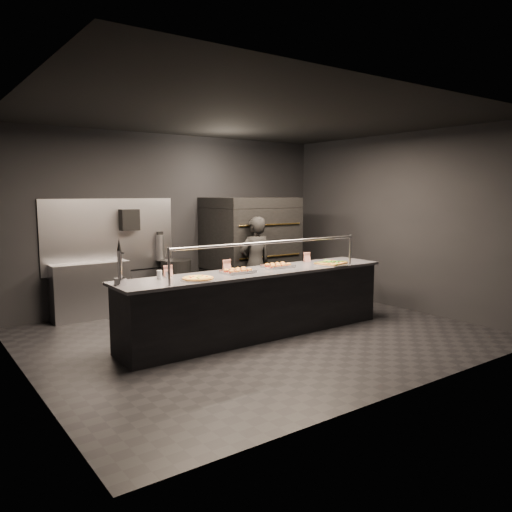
% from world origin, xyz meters
% --- Properties ---
extents(room, '(6.04, 6.00, 3.00)m').
position_xyz_m(room, '(-0.02, 0.05, 1.50)').
color(room, black).
rests_on(room, ground).
extents(service_counter, '(4.10, 0.78, 1.37)m').
position_xyz_m(service_counter, '(0.00, -0.00, 0.46)').
color(service_counter, black).
rests_on(service_counter, ground).
extents(pizza_oven, '(1.50, 1.23, 1.91)m').
position_xyz_m(pizza_oven, '(1.20, 1.90, 0.97)').
color(pizza_oven, black).
rests_on(pizza_oven, ground).
extents(prep_shelf, '(1.20, 0.35, 0.90)m').
position_xyz_m(prep_shelf, '(-1.60, 2.32, 0.45)').
color(prep_shelf, '#99999E').
rests_on(prep_shelf, ground).
extents(towel_dispenser, '(0.30, 0.20, 0.35)m').
position_xyz_m(towel_dispenser, '(-0.90, 2.39, 1.55)').
color(towel_dispenser, black).
rests_on(towel_dispenser, room).
extents(fire_extinguisher, '(0.14, 0.14, 0.51)m').
position_xyz_m(fire_extinguisher, '(-0.35, 2.40, 1.06)').
color(fire_extinguisher, '#B2B2B7').
rests_on(fire_extinguisher, room).
extents(beer_tap, '(0.14, 0.20, 0.55)m').
position_xyz_m(beer_tap, '(-1.95, 0.07, 1.08)').
color(beer_tap, silver).
rests_on(beer_tap, service_counter).
extents(round_pizza, '(0.45, 0.45, 0.03)m').
position_xyz_m(round_pizza, '(-1.03, -0.15, 0.94)').
color(round_pizza, silver).
rests_on(round_pizza, service_counter).
extents(slider_tray_a, '(0.44, 0.34, 0.07)m').
position_xyz_m(slider_tray_a, '(-0.34, 0.00, 0.95)').
color(slider_tray_a, silver).
rests_on(slider_tray_a, service_counter).
extents(slider_tray_b, '(0.48, 0.39, 0.07)m').
position_xyz_m(slider_tray_b, '(0.42, 0.08, 0.95)').
color(slider_tray_b, silver).
rests_on(slider_tray_b, service_counter).
extents(square_pizza, '(0.51, 0.51, 0.05)m').
position_xyz_m(square_pizza, '(1.25, -0.15, 0.94)').
color(square_pizza, silver).
rests_on(square_pizza, service_counter).
extents(condiment_jar, '(0.17, 0.07, 0.11)m').
position_xyz_m(condiment_jar, '(-1.37, 0.18, 0.97)').
color(condiment_jar, silver).
rests_on(condiment_jar, service_counter).
extents(tent_cards, '(2.50, 0.04, 0.15)m').
position_xyz_m(tent_cards, '(-0.14, 0.28, 1.00)').
color(tent_cards, white).
rests_on(tent_cards, service_counter).
extents(trash_bin, '(0.52, 0.52, 0.86)m').
position_xyz_m(trash_bin, '(-0.20, 2.11, 0.43)').
color(trash_bin, black).
rests_on(trash_bin, ground).
extents(worker, '(0.60, 0.40, 1.60)m').
position_xyz_m(worker, '(0.80, 1.18, 0.80)').
color(worker, black).
rests_on(worker, ground).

